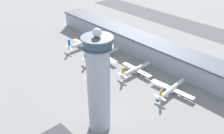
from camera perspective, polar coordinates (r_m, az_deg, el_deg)
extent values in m
plane|color=gray|center=(217.57, -6.00, -2.40)|extent=(1000.00, 1000.00, 0.00)
cube|color=#A3A8B2|center=(255.37, 6.54, 4.91)|extent=(238.89, 22.00, 17.12)
cube|color=#4C515B|center=(251.58, 6.67, 6.84)|extent=(238.89, 25.00, 1.60)
cube|color=#515154|center=(339.56, 18.53, 8.44)|extent=(358.34, 44.00, 0.01)
cylinder|color=#ADB2BC|center=(151.62, -3.03, -5.26)|extent=(13.85, 13.85, 57.08)
cylinder|color=#565B66|center=(137.01, -3.35, 4.68)|extent=(18.09, 18.09, 0.80)
cylinder|color=#334C60|center=(135.94, -3.38, 5.66)|extent=(16.64, 16.64, 4.32)
cylinder|color=#565B66|center=(134.86, -3.42, 6.69)|extent=(18.09, 18.09, 1.00)
sphere|color=white|center=(133.71, -3.46, 7.87)|extent=(4.98, 4.98, 4.98)
cylinder|color=silver|center=(270.06, -6.75, 5.41)|extent=(4.56, 26.17, 4.31)
cone|color=silver|center=(278.29, -4.27, 6.31)|extent=(4.35, 3.92, 4.31)
cone|color=silver|center=(262.11, -9.48, 4.41)|extent=(3.93, 5.21, 3.88)
cube|color=silver|center=(270.65, -6.65, 5.30)|extent=(33.29, 4.71, 0.44)
cylinder|color=#A8A8B2|center=(276.91, -7.34, 5.55)|extent=(2.42, 4.77, 2.37)
cylinder|color=#A8A8B2|center=(266.62, -5.55, 4.66)|extent=(2.42, 4.77, 2.37)
cube|color=#197FB2|center=(259.27, -9.77, 5.46)|extent=(0.33, 2.80, 6.90)
cube|color=silver|center=(261.23, -9.75, 4.40)|extent=(12.10, 2.11, 0.24)
cylinder|color=black|center=(277.90, -4.75, 5.49)|extent=(0.28, 0.28, 2.45)
cylinder|color=black|center=(269.10, -6.36, 4.55)|extent=(0.28, 0.28, 2.45)
cylinder|color=black|center=(273.56, -7.13, 4.94)|extent=(0.28, 0.28, 2.45)
cylinder|color=white|center=(245.09, -2.30, 2.88)|extent=(5.13, 32.20, 3.55)
cone|color=white|center=(254.96, 0.85, 4.03)|extent=(3.70, 3.37, 3.55)
cone|color=white|center=(235.87, -5.81, 1.59)|extent=(3.40, 4.41, 3.19)
cube|color=white|center=(245.71, -2.18, 2.80)|extent=(40.58, 6.40, 0.44)
cylinder|color=#A8A8B2|center=(252.82, -3.17, 3.32)|extent=(2.14, 4.00, 1.95)
cylinder|color=#A8A8B2|center=(240.82, -0.76, 1.93)|extent=(2.14, 4.00, 1.95)
cube|color=navy|center=(233.31, -6.04, 2.53)|extent=(0.44, 2.81, 5.68)
cube|color=white|center=(235.10, -6.06, 1.58)|extent=(10.03, 2.49, 0.24)
cylinder|color=black|center=(254.71, 0.36, 3.23)|extent=(0.28, 0.28, 2.64)
cylinder|color=black|center=(244.67, -1.96, 2.02)|extent=(0.28, 0.28, 2.64)
cylinder|color=black|center=(248.19, -2.67, 2.44)|extent=(0.28, 0.28, 2.64)
cylinder|color=silver|center=(221.65, 5.54, -0.50)|extent=(4.09, 26.06, 3.72)
cone|color=silver|center=(231.34, 8.05, 0.73)|extent=(3.77, 3.40, 3.72)
cone|color=silver|center=(212.20, 2.70, -1.88)|extent=(3.41, 4.51, 3.35)
cube|color=silver|center=(222.31, 5.62, -0.60)|extent=(32.01, 4.85, 0.44)
cylinder|color=#A8A8B2|center=(227.44, 4.56, -0.11)|extent=(2.11, 4.12, 2.05)
cylinder|color=#A8A8B2|center=(219.74, 7.05, -1.42)|extent=(2.11, 4.12, 2.05)
cube|color=orange|center=(209.15, 2.55, -0.84)|extent=(0.34, 2.80, 5.96)
cube|color=silver|center=(211.23, 2.45, -1.92)|extent=(10.45, 2.15, 0.24)
cylinder|color=black|center=(230.85, 7.52, -0.14)|extent=(0.28, 0.28, 2.18)
cylinder|color=black|center=(221.48, 5.94, -1.43)|extent=(0.28, 0.28, 2.18)
cylinder|color=black|center=(224.48, 4.97, -0.92)|extent=(0.28, 0.28, 2.18)
cylinder|color=white|center=(201.40, 13.53, -4.84)|extent=(5.48, 26.72, 3.41)
cone|color=white|center=(212.60, 15.60, -3.13)|extent=(3.64, 3.33, 3.41)
cone|color=white|center=(190.33, 11.13, -6.81)|extent=(3.38, 4.32, 3.07)
cube|color=white|center=(202.12, 13.59, -4.91)|extent=(37.48, 7.30, 0.44)
cylinder|color=#A8A8B2|center=(206.48, 11.86, -4.21)|extent=(2.16, 3.89, 1.88)
cylinder|color=#A8A8B2|center=(200.67, 15.61, -5.87)|extent=(2.16, 3.89, 1.88)
cube|color=orange|center=(187.16, 11.12, -5.83)|extent=(0.52, 2.81, 5.46)
cube|color=white|center=(189.27, 10.94, -6.89)|extent=(9.68, 2.74, 0.24)
cylinder|color=black|center=(211.95, 15.14, -4.04)|extent=(0.28, 0.28, 2.01)
cylinder|color=black|center=(201.84, 13.98, -5.76)|extent=(0.28, 0.28, 2.01)
cylinder|color=black|center=(203.63, 12.83, -5.25)|extent=(0.28, 0.28, 2.01)
cube|color=black|center=(218.66, 2.81, -2.06)|extent=(4.26, 5.52, 0.12)
cube|color=#195699|center=(218.28, 2.81, -1.90)|extent=(4.74, 6.42, 1.56)
cube|color=#232D38|center=(217.35, 2.67, -1.61)|extent=(2.75, 2.53, 1.28)
cube|color=black|center=(203.70, -1.31, -4.70)|extent=(6.44, 5.07, 0.12)
cube|color=silver|center=(203.36, -1.31, -4.56)|extent=(7.50, 5.74, 1.33)
cube|color=#232D38|center=(203.27, -1.35, -4.16)|extent=(2.95, 2.92, 1.09)
cube|color=black|center=(195.37, 11.15, -7.06)|extent=(4.07, 7.33, 0.12)
cube|color=#195699|center=(195.01, 11.17, -6.92)|extent=(4.54, 8.64, 1.34)
cube|color=#232D38|center=(194.73, 11.41, -6.56)|extent=(2.63, 2.96, 1.09)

